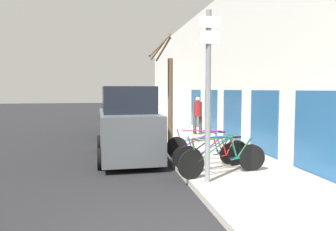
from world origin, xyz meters
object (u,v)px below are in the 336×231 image
at_px(parked_car_1, 123,114).
at_px(parked_car_2, 117,107).
at_px(signpost, 208,92).
at_px(parked_car_3, 116,104).
at_px(bicycle_2, 215,155).
at_px(bicycle_3, 207,153).
at_px(parked_car_0, 128,126).
at_px(street_tree, 169,93).
at_px(bicycle_1, 220,156).
at_px(pedestrian_near, 198,113).
at_px(bicycle_0, 222,159).
at_px(bicycle_4, 206,148).

bearing_deg(parked_car_1, parked_car_2, 87.97).
relative_size(signpost, parked_car_3, 0.93).
height_order(bicycle_2, bicycle_3, bicycle_2).
relative_size(bicycle_3, parked_car_2, 0.46).
bearing_deg(parked_car_0, street_tree, 45.25).
xyz_separation_m(bicycle_1, parked_car_1, (-2.08, 8.49, 0.49)).
xyz_separation_m(parked_car_3, pedestrian_near, (3.43, -12.33, 0.09)).
height_order(signpost, bicycle_3, signpost).
bearing_deg(bicycle_2, parked_car_0, 17.48).
xyz_separation_m(bicycle_1, bicycle_3, (-0.16, 0.65, -0.04)).
xyz_separation_m(parked_car_0, pedestrian_near, (3.59, 4.29, 0.09)).
height_order(bicycle_3, parked_car_3, parked_car_3).
relative_size(parked_car_2, street_tree, 1.02).
bearing_deg(signpost, bicycle_0, 43.01).
relative_size(parked_car_0, parked_car_3, 1.00).
relative_size(signpost, parked_car_2, 0.89).
bearing_deg(bicycle_4, parked_car_1, 48.61).
xyz_separation_m(bicycle_0, pedestrian_near, (1.45, 7.32, 0.61)).
relative_size(bicycle_0, parked_car_2, 0.55).
relative_size(bicycle_1, bicycle_4, 1.12).
height_order(bicycle_0, street_tree, street_tree).
relative_size(parked_car_1, pedestrian_near, 2.56).
xyz_separation_m(bicycle_0, parked_car_2, (-2.13, 14.08, 0.54)).
height_order(parked_car_2, street_tree, street_tree).
relative_size(parked_car_3, pedestrian_near, 2.36).
xyz_separation_m(bicycle_3, parked_car_0, (-2.03, 2.06, 0.57)).
relative_size(bicycle_1, pedestrian_near, 1.34).
xyz_separation_m(parked_car_2, pedestrian_near, (3.58, -6.76, 0.07)).
bearing_deg(parked_car_0, bicycle_2, -50.25).
bearing_deg(parked_car_2, bicycle_1, -82.09).
height_order(bicycle_3, street_tree, street_tree).
bearing_deg(signpost, parked_car_3, 94.05).
height_order(bicycle_2, parked_car_2, parked_car_2).
bearing_deg(bicycle_3, street_tree, -5.73).
relative_size(bicycle_1, bicycle_3, 1.18).
relative_size(bicycle_4, parked_car_3, 0.51).
height_order(bicycle_1, pedestrian_near, pedestrian_near).
distance_m(bicycle_2, street_tree, 4.59).
xyz_separation_m(signpost, bicycle_2, (0.56, 1.09, -1.68)).
xyz_separation_m(signpost, street_tree, (0.13, 5.36, -0.06)).
xyz_separation_m(bicycle_2, parked_car_3, (-1.99, 19.07, 0.55)).
relative_size(parked_car_0, pedestrian_near, 2.37).
bearing_deg(pedestrian_near, parked_car_3, -87.05).
height_order(parked_car_2, pedestrian_near, parked_car_2).
bearing_deg(parked_car_3, bicycle_4, -81.29).
xyz_separation_m(bicycle_2, bicycle_4, (0.02, 0.90, 0.03)).
height_order(bicycle_3, parked_car_2, parked_car_2).
xyz_separation_m(bicycle_0, bicycle_3, (-0.10, 0.97, -0.05)).
height_order(bicycle_3, parked_car_0, parked_car_0).
bearing_deg(street_tree, parked_car_3, 95.99).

